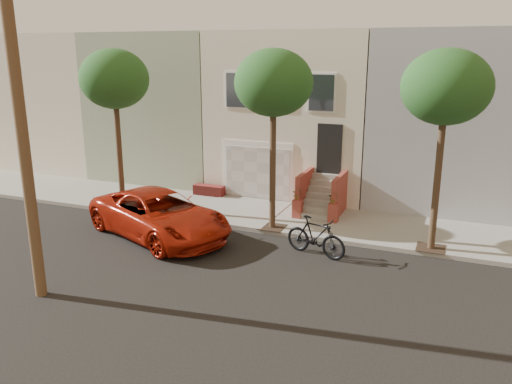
% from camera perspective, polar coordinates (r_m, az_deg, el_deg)
% --- Properties ---
extents(ground, '(90.00, 90.00, 0.00)m').
position_cam_1_polar(ground, '(15.99, -6.55, -8.20)').
color(ground, black).
rests_on(ground, ground).
extents(sidewalk, '(40.00, 3.70, 0.15)m').
position_cam_1_polar(sidewalk, '(20.50, 0.58, -2.49)').
color(sidewalk, gray).
rests_on(sidewalk, ground).
extents(house_row, '(33.10, 11.70, 7.00)m').
position_cam_1_polar(house_row, '(25.18, 5.55, 9.10)').
color(house_row, '#BFB6A3').
rests_on(house_row, sidewalk).
extents(tree_left, '(2.70, 2.57, 6.30)m').
position_cam_1_polar(tree_left, '(20.99, -15.34, 11.81)').
color(tree_left, '#2D2116').
rests_on(tree_left, sidewalk).
extents(tree_mid, '(2.70, 2.57, 6.30)m').
position_cam_1_polar(tree_mid, '(17.84, 1.93, 11.80)').
color(tree_mid, '#2D2116').
rests_on(tree_mid, sidewalk).
extents(tree_right, '(2.70, 2.57, 6.30)m').
position_cam_1_polar(tree_right, '(16.75, 20.19, 10.66)').
color(tree_right, '#2D2116').
rests_on(tree_right, sidewalk).
extents(pickup_truck, '(6.36, 4.69, 1.61)m').
position_cam_1_polar(pickup_truck, '(18.43, -10.59, -2.47)').
color(pickup_truck, '#9F1A09').
rests_on(pickup_truck, ground).
extents(motorcycle, '(2.21, 1.15, 1.28)m').
position_cam_1_polar(motorcycle, '(16.62, 6.59, -4.90)').
color(motorcycle, black).
rests_on(motorcycle, ground).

